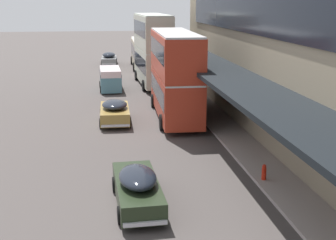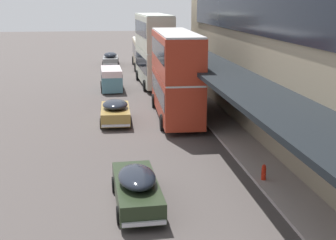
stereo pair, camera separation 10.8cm
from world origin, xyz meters
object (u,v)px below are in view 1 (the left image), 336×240
Objects in this scene: transit_bus_kerbside_rear at (153,48)px; vw_van at (110,78)px; sedan_second_mid at (137,187)px; sedan_lead_mid at (115,112)px; transit_bus_kerbside_far at (175,72)px; sedan_trailing_near at (109,58)px; transit_bus_kerbside_front at (143,52)px; fire_hydrant at (264,172)px.

transit_bus_kerbside_rear is 2.02× the size of vw_van.
transit_bus_kerbside_rear is at bearing 25.05° from vw_van.
sedan_second_mid is at bearing -88.82° from vw_van.
transit_bus_kerbside_rear reaches higher than sedan_lead_mid.
transit_bus_kerbside_far is at bearing 11.66° from sedan_lead_mid.
sedan_trailing_near is 17.22m from vw_van.
transit_bus_kerbside_front is 2.10× the size of sedan_lead_mid.
transit_bus_kerbside_far is at bearing -90.11° from transit_bus_kerbside_front.
transit_bus_kerbside_far is (-0.05, -24.63, 1.21)m from transit_bus_kerbside_front.
transit_bus_kerbside_far is at bearing -69.28° from vw_van.
transit_bus_kerbside_front is 12.01m from transit_bus_kerbside_rear.
fire_hydrant is (2.05, -12.14, -2.63)m from transit_bus_kerbside_far.
sedan_second_mid is 24.55m from vw_van.
transit_bus_kerbside_far is 4.79m from sedan_lead_mid.
transit_bus_kerbside_rear is at bearing 90.46° from transit_bus_kerbside_far.
vw_van is 6.55× the size of fire_hydrant.
transit_bus_kerbside_front is at bearing 84.56° from sedan_second_mid.
fire_hydrant is (2.15, -24.86, -3.03)m from transit_bus_kerbside_rear.
transit_bus_kerbside_far reaches higher than sedan_second_mid.
transit_bus_kerbside_far is 2.01× the size of sedan_second_mid.
transit_bus_kerbside_front is 24.66m from transit_bus_kerbside_far.
transit_bus_kerbside_far reaches higher than sedan_lead_mid.
sedan_lead_mid is 11.70m from vw_van.
fire_hydrant is at bearing -85.05° from transit_bus_kerbside_rear.
transit_bus_kerbside_front is 1.86× the size of sedan_trailing_near.
sedan_second_mid is (-3.50, -26.42, -2.76)m from transit_bus_kerbside_rear.
fire_hydrant is at bearing -75.01° from vw_van.
transit_bus_kerbside_rear is 12.73m from transit_bus_kerbside_far.
sedan_trailing_near is (-3.79, 15.34, -2.76)m from transit_bus_kerbside_rear.
fire_hydrant is (6.16, -22.99, -0.60)m from vw_van.
vw_van is at bearing -90.71° from sedan_trailing_near.
transit_bus_kerbside_rear is at bearing 94.95° from fire_hydrant.
transit_bus_kerbside_front is 2.03× the size of vw_van.
sedan_second_mid is (0.29, -41.76, -0.00)m from sedan_trailing_near.
transit_bus_kerbside_rear is 0.93× the size of transit_bus_kerbside_far.
transit_bus_kerbside_front is at bearing 80.80° from sedan_lead_mid.
sedan_lead_mid is at bearing -99.20° from transit_bus_kerbside_front.
transit_bus_kerbside_rear is at bearing -90.72° from transit_bus_kerbside_front.
sedan_second_mid is at bearing -95.44° from transit_bus_kerbside_front.
sedan_second_mid is at bearing -87.88° from sedan_lead_mid.
sedan_trailing_near reaches higher than fire_hydrant.
fire_hydrant is (5.94, -40.20, -0.27)m from sedan_trailing_near.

